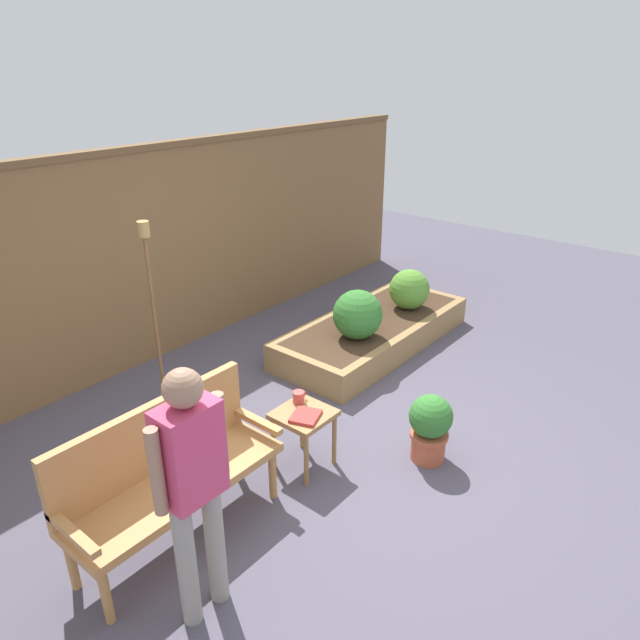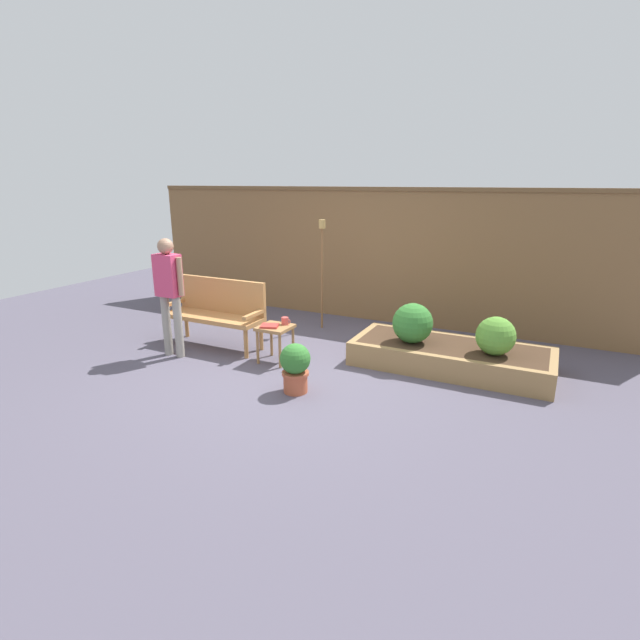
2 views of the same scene
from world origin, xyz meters
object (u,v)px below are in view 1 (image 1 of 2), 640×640
at_px(book_on_table, 306,416).
at_px(shrub_near_bench, 358,315).
at_px(person_by_bench, 193,477).
at_px(potted_boxwood, 430,425).
at_px(tiki_torch, 150,283).
at_px(side_table, 304,422).
at_px(cup_on_table, 299,397).
at_px(shrub_far_corner, 409,289).
at_px(garden_bench, 167,465).

height_order(book_on_table, shrub_near_bench, shrub_near_bench).
bearing_deg(person_by_bench, shrub_near_bench, 20.20).
bearing_deg(potted_boxwood, tiki_torch, 109.26).
xyz_separation_m(side_table, tiki_torch, (-0.12, 1.59, 0.76)).
distance_m(cup_on_table, shrub_far_corner, 2.56).
distance_m(cup_on_table, tiki_torch, 1.62).
relative_size(side_table, shrub_near_bench, 0.96).
xyz_separation_m(garden_bench, side_table, (1.07, -0.21, -0.15)).
bearing_deg(shrub_near_bench, potted_boxwood, -123.81).
xyz_separation_m(cup_on_table, potted_boxwood, (0.60, -0.81, -0.22)).
relative_size(cup_on_table, tiki_torch, 0.08).
distance_m(cup_on_table, person_by_bench, 1.56).
distance_m(garden_bench, cup_on_table, 1.16).
xyz_separation_m(book_on_table, shrub_near_bench, (1.64, 0.72, 0.06)).
xyz_separation_m(book_on_table, potted_boxwood, (0.73, -0.64, -0.19)).
bearing_deg(shrub_near_bench, shrub_far_corner, 0.00).
relative_size(cup_on_table, potted_boxwood, 0.23).
xyz_separation_m(side_table, shrub_near_bench, (1.59, 0.67, 0.15)).
relative_size(side_table, book_on_table, 2.22).
relative_size(cup_on_table, shrub_near_bench, 0.25).
bearing_deg(shrub_near_bench, person_by_bench, -159.80).
bearing_deg(book_on_table, shrub_near_bench, 3.43).
height_order(cup_on_table, tiki_torch, tiki_torch).
xyz_separation_m(side_table, potted_boxwood, (0.68, -0.70, -0.09)).
bearing_deg(potted_boxwood, person_by_bench, 171.89).
relative_size(potted_boxwood, person_by_bench, 0.36).
bearing_deg(shrub_far_corner, cup_on_table, -167.61).
bearing_deg(person_by_bench, side_table, 17.13).
relative_size(potted_boxwood, shrub_near_bench, 1.12).
distance_m(side_table, shrub_far_corner, 2.66).
height_order(book_on_table, potted_boxwood, potted_boxwood).
bearing_deg(side_table, cup_on_table, 55.27).
height_order(shrub_near_bench, shrub_far_corner, shrub_near_bench).
xyz_separation_m(shrub_near_bench, shrub_far_corner, (0.98, 0.00, -0.02)).
xyz_separation_m(potted_boxwood, tiki_torch, (-0.80, 2.29, 0.85)).
height_order(book_on_table, person_by_bench, person_by_bench).
bearing_deg(side_table, garden_bench, 168.82).
relative_size(shrub_near_bench, tiki_torch, 0.30).
relative_size(side_table, tiki_torch, 0.28).
bearing_deg(cup_on_table, shrub_far_corner, 12.39).
bearing_deg(person_by_bench, shrub_far_corner, 15.39).
distance_m(side_table, potted_boxwood, 0.98).
bearing_deg(tiki_torch, potted_boxwood, -70.74).
height_order(garden_bench, person_by_bench, person_by_bench).
bearing_deg(shrub_near_bench, book_on_table, -156.17).
height_order(potted_boxwood, person_by_bench, person_by_bench).
relative_size(shrub_near_bench, shrub_far_corner, 1.11).
height_order(garden_bench, cup_on_table, garden_bench).
bearing_deg(book_on_table, side_table, 32.10).
relative_size(potted_boxwood, shrub_far_corner, 1.24).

